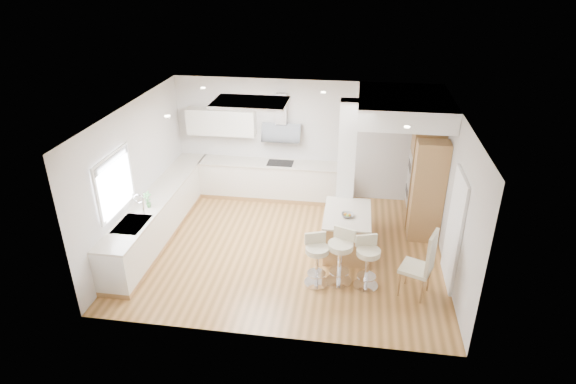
% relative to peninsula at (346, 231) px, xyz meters
% --- Properties ---
extents(ground, '(6.00, 6.00, 0.00)m').
position_rel_peninsula_xyz_m(ground, '(-1.14, -0.13, -0.41)').
color(ground, '#B07A41').
rests_on(ground, ground).
extents(ceiling, '(6.00, 5.00, 0.02)m').
position_rel_peninsula_xyz_m(ceiling, '(-1.14, -0.13, -0.41)').
color(ceiling, white).
rests_on(ceiling, ground).
extents(wall_back, '(6.00, 0.04, 2.80)m').
position_rel_peninsula_xyz_m(wall_back, '(-1.14, 2.37, 0.99)').
color(wall_back, beige).
rests_on(wall_back, ground).
extents(wall_left, '(0.04, 5.00, 2.80)m').
position_rel_peninsula_xyz_m(wall_left, '(-4.14, -0.13, 0.99)').
color(wall_left, beige).
rests_on(wall_left, ground).
extents(wall_right, '(0.04, 5.00, 2.80)m').
position_rel_peninsula_xyz_m(wall_right, '(1.86, -0.13, 0.99)').
color(wall_right, beige).
rests_on(wall_right, ground).
extents(skylight, '(4.10, 2.10, 0.06)m').
position_rel_peninsula_xyz_m(skylight, '(-1.93, 0.47, 2.36)').
color(skylight, white).
rests_on(skylight, ground).
extents(window_left, '(0.06, 1.28, 1.07)m').
position_rel_peninsula_xyz_m(window_left, '(-4.09, -1.03, 1.28)').
color(window_left, white).
rests_on(window_left, ground).
extents(doorway_right, '(0.05, 1.00, 2.10)m').
position_rel_peninsula_xyz_m(doorway_right, '(1.83, -0.73, 0.59)').
color(doorway_right, '#464037').
rests_on(doorway_right, ground).
extents(counter_left, '(0.63, 4.50, 1.35)m').
position_rel_peninsula_xyz_m(counter_left, '(-3.84, 0.10, 0.05)').
color(counter_left, '#AD7F4A').
rests_on(counter_left, ground).
extents(counter_back, '(3.62, 0.63, 2.50)m').
position_rel_peninsula_xyz_m(counter_back, '(-2.05, 2.09, 0.28)').
color(counter_back, '#AD7F4A').
rests_on(counter_back, ground).
extents(pillar, '(0.35, 0.35, 2.80)m').
position_rel_peninsula_xyz_m(pillar, '(-0.09, 0.82, 0.99)').
color(pillar, white).
rests_on(pillar, ground).
extents(soffit, '(1.78, 2.20, 0.40)m').
position_rel_peninsula_xyz_m(soffit, '(0.96, 1.27, 2.19)').
color(soffit, white).
rests_on(soffit, ground).
extents(oven_column, '(0.63, 1.21, 2.10)m').
position_rel_peninsula_xyz_m(oven_column, '(1.54, 1.10, 0.64)').
color(oven_column, '#AD7F4A').
rests_on(oven_column, ground).
extents(peninsula, '(0.90, 1.35, 0.88)m').
position_rel_peninsula_xyz_m(peninsula, '(0.00, 0.00, 0.00)').
color(peninsula, '#AD7F4A').
rests_on(peninsula, ground).
extents(bar_stool_a, '(0.55, 0.55, 0.96)m').
position_rel_peninsula_xyz_m(bar_stool_a, '(-0.48, -1.18, 0.12)').
color(bar_stool_a, silver).
rests_on(bar_stool_a, ground).
extents(bar_stool_b, '(0.59, 0.59, 1.03)m').
position_rel_peninsula_xyz_m(bar_stool_b, '(-0.07, -1.07, 0.16)').
color(bar_stool_b, silver).
rests_on(bar_stool_b, ground).
extents(bar_stool_c, '(0.54, 0.54, 0.96)m').
position_rel_peninsula_xyz_m(bar_stool_c, '(0.39, -1.14, 0.13)').
color(bar_stool_c, silver).
rests_on(bar_stool_c, ground).
extents(dining_chair, '(0.63, 0.63, 1.25)m').
position_rel_peninsula_xyz_m(dining_chair, '(1.31, -1.26, 0.26)').
color(dining_chair, beige).
rests_on(dining_chair, ground).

